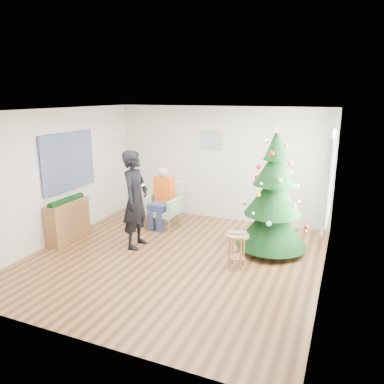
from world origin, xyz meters
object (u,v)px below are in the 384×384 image
at_px(christmas_tree, 273,196).
at_px(standing_man, 135,200).
at_px(armchair, 163,210).
at_px(console, 68,221).
at_px(stool, 237,250).

relative_size(christmas_tree, standing_man, 1.26).
distance_m(christmas_tree, armchair, 2.62).
relative_size(christmas_tree, armchair, 2.35).
distance_m(christmas_tree, console, 4.04).
distance_m(stool, console, 3.45).
height_order(christmas_tree, console, christmas_tree).
bearing_deg(christmas_tree, armchair, 169.57).
distance_m(armchair, standing_man, 1.35).
distance_m(christmas_tree, stool, 1.25).
bearing_deg(standing_man, stool, -97.99).
xyz_separation_m(christmas_tree, armchair, (-2.48, 0.46, -0.69)).
height_order(stool, console, console).
bearing_deg(console, standing_man, 10.03).
height_order(christmas_tree, stool, christmas_tree).
xyz_separation_m(christmas_tree, standing_man, (-2.43, -0.77, -0.13)).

